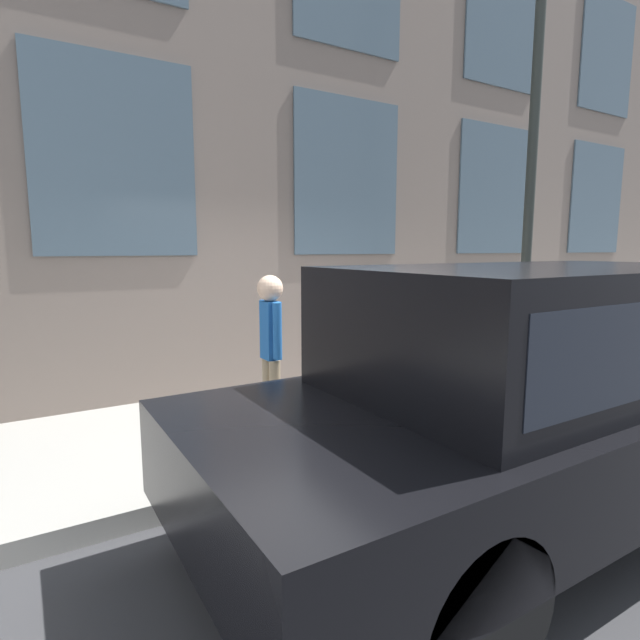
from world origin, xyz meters
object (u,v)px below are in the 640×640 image
fire_hydrant (366,383)px  person (271,340)px  street_lamp (537,80)px  parked_truck_black_near (543,372)px

fire_hydrant → person: person is taller
person → street_lamp: (-0.06, -3.50, 2.81)m
fire_hydrant → street_lamp: (0.21, -2.61, 3.29)m
fire_hydrant → person: (0.26, 0.90, 0.48)m
parked_truck_black_near → street_lamp: size_ratio=0.82×
fire_hydrant → street_lamp: street_lamp is taller
parked_truck_black_near → street_lamp: (1.91, -2.33, 2.85)m
parked_truck_black_near → street_lamp: bearing=-50.7°
fire_hydrant → parked_truck_black_near: bearing=-170.7°
person → street_lamp: street_lamp is taller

